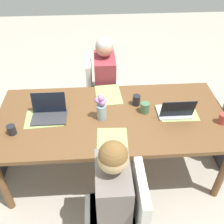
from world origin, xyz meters
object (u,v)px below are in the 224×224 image
(chair_near_left_far, at_px, (99,88))
(laptop_head_right_left_near, at_px, (49,113))
(dining_table, at_px, (112,122))
(person_far_right_near, at_px, (113,205))
(coffee_mug_near_left, at_px, (12,130))
(coffee_mug_near_right, at_px, (136,100))
(flower_vase, at_px, (101,106))
(chair_far_right_near, at_px, (123,214))
(person_near_left_far, at_px, (105,88))
(coffee_mug_centre_right, at_px, (145,108))
(coffee_mug_centre_left, at_px, (223,119))
(laptop_head_left_left_mid, at_px, (175,111))

(chair_near_left_far, height_order, laptop_head_right_left_near, laptop_head_right_left_near)
(dining_table, relative_size, person_far_right_near, 1.83)
(coffee_mug_near_left, distance_m, coffee_mug_near_right, 1.19)
(flower_vase, height_order, coffee_mug_near_right, flower_vase)
(chair_far_right_near, distance_m, coffee_mug_near_left, 1.18)
(chair_far_right_near, bearing_deg, laptop_head_right_left_near, -55.29)
(chair_near_left_far, relative_size, person_near_left_far, 0.75)
(person_far_right_near, height_order, laptop_head_right_left_near, person_far_right_near)
(flower_vase, bearing_deg, person_far_right_near, 93.89)
(flower_vase, bearing_deg, coffee_mug_centre_right, -171.37)
(laptop_head_right_left_near, bearing_deg, coffee_mug_near_left, 35.55)
(person_near_left_far, distance_m, coffee_mug_centre_left, 1.43)
(coffee_mug_centre_left, bearing_deg, dining_table, -9.14)
(coffee_mug_centre_right, bearing_deg, flower_vase, 8.63)
(flower_vase, bearing_deg, dining_table, -167.96)
(person_far_right_near, xyz_separation_m, coffee_mug_near_left, (0.84, -0.62, 0.26))
(coffee_mug_centre_left, bearing_deg, laptop_head_left_left_mid, -19.24)
(coffee_mug_near_left, bearing_deg, chair_far_right_near, 143.40)
(coffee_mug_centre_left, bearing_deg, person_near_left_far, -42.51)
(laptop_head_left_left_mid, relative_size, coffee_mug_near_right, 2.99)
(coffee_mug_near_right, height_order, coffee_mug_centre_right, coffee_mug_near_right)
(chair_near_left_far, height_order, coffee_mug_near_right, chair_near_left_far)
(laptop_head_left_left_mid, bearing_deg, person_near_left_far, -52.01)
(laptop_head_left_left_mid, height_order, coffee_mug_near_left, laptop_head_left_left_mid)
(chair_near_left_far, distance_m, laptop_head_right_left_near, 0.99)
(person_far_right_near, height_order, flower_vase, person_far_right_near)
(laptop_head_left_left_mid, distance_m, coffee_mug_near_left, 1.49)
(dining_table, relative_size, coffee_mug_near_left, 24.94)
(person_near_left_far, height_order, coffee_mug_centre_right, person_near_left_far)
(flower_vase, xyz_separation_m, coffee_mug_near_left, (0.79, 0.16, -0.10))
(dining_table, height_order, flower_vase, flower_vase)
(laptop_head_left_left_mid, height_order, coffee_mug_centre_left, laptop_head_left_left_mid)
(dining_table, xyz_separation_m, coffee_mug_centre_left, (-1.00, 0.16, 0.12))
(dining_table, xyz_separation_m, person_far_right_near, (0.05, 0.80, -0.14))
(coffee_mug_near_right, relative_size, coffee_mug_centre_left, 1.07)
(chair_near_left_far, height_order, chair_far_right_near, same)
(dining_table, height_order, coffee_mug_near_left, coffee_mug_near_left)
(chair_near_left_far, bearing_deg, dining_table, 97.27)
(flower_vase, distance_m, coffee_mug_centre_left, 1.11)
(person_near_left_far, relative_size, flower_vase, 4.53)
(coffee_mug_near_right, xyz_separation_m, coffee_mug_centre_left, (-0.75, 0.33, -0.00))
(coffee_mug_near_left, relative_size, coffee_mug_near_right, 0.82)
(person_near_left_far, height_order, laptop_head_right_left_near, person_near_left_far)
(laptop_head_left_left_mid, bearing_deg, coffee_mug_near_right, -28.27)
(coffee_mug_near_left, bearing_deg, coffee_mug_centre_right, -169.64)
(chair_far_right_near, height_order, coffee_mug_centre_right, chair_far_right_near)
(person_near_left_far, height_order, coffee_mug_near_left, person_near_left_far)
(dining_table, xyz_separation_m, chair_near_left_far, (0.11, -0.85, -0.17))
(coffee_mug_near_right, bearing_deg, dining_table, 32.98)
(dining_table, bearing_deg, coffee_mug_centre_left, 170.86)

